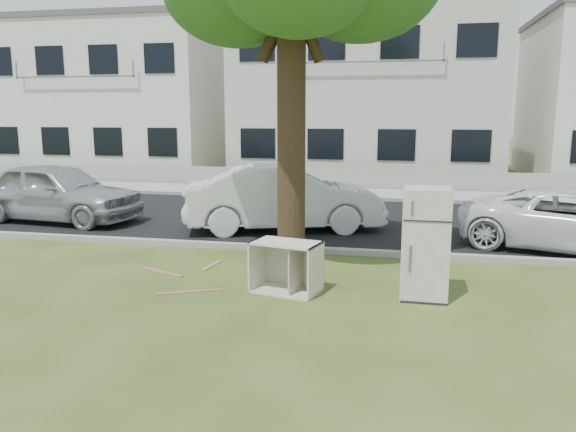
% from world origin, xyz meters
% --- Properties ---
extents(ground, '(120.00, 120.00, 0.00)m').
position_xyz_m(ground, '(0.00, 0.00, 0.00)').
color(ground, '#37491A').
extents(road, '(120.00, 7.00, 0.01)m').
position_xyz_m(road, '(0.00, 6.00, 0.01)').
color(road, black).
rests_on(road, ground).
extents(kerb_near, '(120.00, 0.18, 0.12)m').
position_xyz_m(kerb_near, '(0.00, 2.45, 0.00)').
color(kerb_near, gray).
rests_on(kerb_near, ground).
extents(kerb_far, '(120.00, 0.18, 0.12)m').
position_xyz_m(kerb_far, '(0.00, 9.55, 0.00)').
color(kerb_far, gray).
rests_on(kerb_far, ground).
extents(sidewalk, '(120.00, 2.80, 0.01)m').
position_xyz_m(sidewalk, '(0.00, 11.00, 0.01)').
color(sidewalk, gray).
rests_on(sidewalk, ground).
extents(low_wall, '(120.00, 0.15, 0.70)m').
position_xyz_m(low_wall, '(0.00, 12.60, 0.35)').
color(low_wall, gray).
rests_on(low_wall, ground).
extents(townhouse_left, '(10.20, 8.16, 7.04)m').
position_xyz_m(townhouse_left, '(-12.00, 17.50, 3.52)').
color(townhouse_left, silver).
rests_on(townhouse_left, ground).
extents(townhouse_center, '(11.22, 8.16, 7.44)m').
position_xyz_m(townhouse_center, '(0.00, 17.50, 3.72)').
color(townhouse_center, beige).
rests_on(townhouse_center, ground).
extents(fridge, '(0.72, 0.67, 1.72)m').
position_xyz_m(fridge, '(2.06, 0.02, 0.86)').
color(fridge, beige).
rests_on(fridge, ground).
extents(cabinet, '(1.17, 0.88, 0.82)m').
position_xyz_m(cabinet, '(-0.09, -0.13, 0.41)').
color(cabinet, beige).
rests_on(cabinet, ground).
extents(plank_a, '(0.97, 0.53, 0.02)m').
position_xyz_m(plank_a, '(-1.60, -0.49, 0.01)').
color(plank_a, olive).
rests_on(plank_a, ground).
extents(plank_b, '(0.94, 0.48, 0.02)m').
position_xyz_m(plank_b, '(-2.49, 0.46, 0.01)').
color(plank_b, '#92694C').
rests_on(plank_b, ground).
extents(plank_c, '(0.18, 0.72, 0.02)m').
position_xyz_m(plank_c, '(-1.78, 1.09, 0.01)').
color(plank_c, '#A47F5B').
rests_on(plank_c, ground).
extents(car_center, '(5.05, 3.02, 1.57)m').
position_xyz_m(car_center, '(-1.14, 4.55, 0.79)').
color(car_center, silver).
rests_on(car_center, ground).
extents(car_left, '(4.77, 2.37, 1.56)m').
position_xyz_m(car_left, '(-7.23, 4.44, 0.78)').
color(car_left, '#9EA2A5').
rests_on(car_left, ground).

